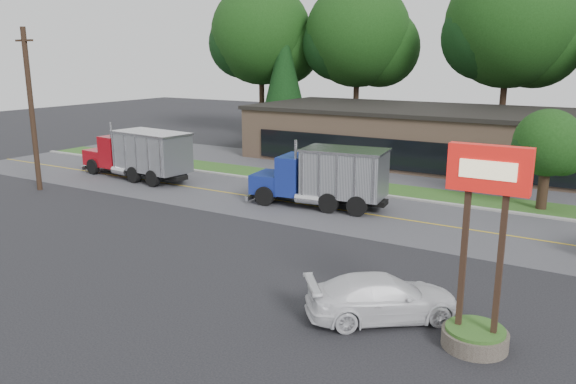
{
  "coord_description": "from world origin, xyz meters",
  "views": [
    {
      "loc": [
        13.55,
        -18.06,
        8.26
      ],
      "look_at": [
        -0.28,
        4.78,
        1.8
      ],
      "focal_mm": 35.0,
      "sensor_mm": 36.0,
      "label": 1
    }
  ],
  "objects_px": {
    "utility_pole": "(31,109)",
    "rally_car": "(383,297)",
    "dump_truck_red": "(140,153)",
    "dump_truck_blue": "(326,176)",
    "bilo_sign": "(480,282)"
  },
  "relations": [
    {
      "from": "rally_car",
      "to": "dump_truck_blue",
      "type": "bearing_deg",
      "value": -4.21
    },
    {
      "from": "bilo_sign",
      "to": "dump_truck_blue",
      "type": "bearing_deg",
      "value": 133.18
    },
    {
      "from": "utility_pole",
      "to": "rally_car",
      "type": "xyz_separation_m",
      "value": [
        25.5,
        -5.67,
        -4.37
      ]
    },
    {
      "from": "dump_truck_blue",
      "to": "rally_car",
      "type": "xyz_separation_m",
      "value": [
        7.96,
        -11.35,
        -1.08
      ]
    },
    {
      "from": "bilo_sign",
      "to": "rally_car",
      "type": "xyz_separation_m",
      "value": [
        -3.0,
        0.33,
        -1.3
      ]
    },
    {
      "from": "dump_truck_red",
      "to": "rally_car",
      "type": "distance_m",
      "value": 25.1
    },
    {
      "from": "rally_car",
      "to": "dump_truck_red",
      "type": "bearing_deg",
      "value": 23.74
    },
    {
      "from": "utility_pole",
      "to": "rally_car",
      "type": "height_order",
      "value": "utility_pole"
    },
    {
      "from": "dump_truck_red",
      "to": "dump_truck_blue",
      "type": "bearing_deg",
      "value": -173.86
    },
    {
      "from": "utility_pole",
      "to": "dump_truck_blue",
      "type": "relative_size",
      "value": 1.26
    },
    {
      "from": "dump_truck_red",
      "to": "rally_car",
      "type": "bearing_deg",
      "value": 159.28
    },
    {
      "from": "dump_truck_blue",
      "to": "rally_car",
      "type": "bearing_deg",
      "value": 117.71
    },
    {
      "from": "utility_pole",
      "to": "bilo_sign",
      "type": "xyz_separation_m",
      "value": [
        28.5,
        -6.0,
        -3.07
      ]
    },
    {
      "from": "dump_truck_blue",
      "to": "rally_car",
      "type": "distance_m",
      "value": 13.91
    },
    {
      "from": "bilo_sign",
      "to": "rally_car",
      "type": "distance_m",
      "value": 3.29
    }
  ]
}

